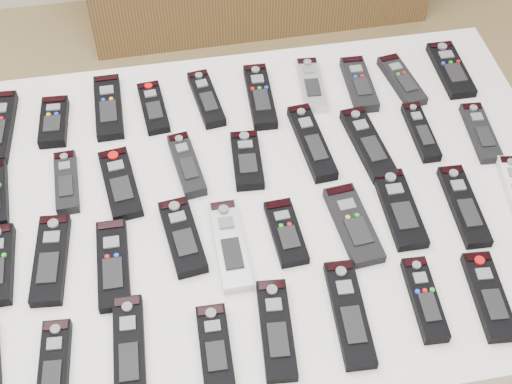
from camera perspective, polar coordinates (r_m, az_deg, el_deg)
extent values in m
cube|color=white|center=(1.42, 0.00, -1.03)|extent=(1.25, 0.88, 0.04)
cylinder|color=beige|center=(2.00, -18.16, -1.74)|extent=(0.04, 0.04, 0.74)
cylinder|color=beige|center=(2.08, 13.64, 2.48)|extent=(0.04, 0.04, 0.74)
cube|color=black|center=(1.59, -15.87, 5.43)|extent=(0.06, 0.14, 0.02)
cube|color=black|center=(1.60, -11.72, 6.68)|extent=(0.06, 0.19, 0.02)
cube|color=black|center=(1.58, -8.21, 6.70)|extent=(0.06, 0.16, 0.02)
cube|color=black|center=(1.59, -4.00, 7.46)|extent=(0.07, 0.17, 0.02)
cube|color=black|center=(1.59, 0.32, 7.67)|extent=(0.06, 0.19, 0.02)
cube|color=#B7B7BC|center=(1.62, 4.42, 8.53)|extent=(0.06, 0.16, 0.02)
cube|color=black|center=(1.64, 8.25, 8.54)|extent=(0.06, 0.17, 0.02)
cube|color=black|center=(1.66, 11.57, 8.74)|extent=(0.07, 0.17, 0.02)
cube|color=black|center=(1.72, 15.32, 9.43)|extent=(0.06, 0.18, 0.02)
cube|color=black|center=(1.47, -14.92, 0.77)|extent=(0.05, 0.15, 0.02)
cube|color=black|center=(1.44, -10.81, 0.67)|extent=(0.08, 0.18, 0.02)
cube|color=black|center=(1.45, -5.57, 2.19)|extent=(0.07, 0.17, 0.02)
cube|color=black|center=(1.46, -0.73, 2.56)|extent=(0.07, 0.15, 0.02)
cube|color=black|center=(1.49, 4.48, 3.99)|extent=(0.06, 0.21, 0.02)
cube|color=black|center=(1.50, 8.93, 3.83)|extent=(0.07, 0.20, 0.02)
cube|color=black|center=(1.55, 13.04, 4.72)|extent=(0.04, 0.16, 0.02)
cube|color=black|center=(1.59, 17.53, 4.56)|extent=(0.06, 0.17, 0.02)
cube|color=black|center=(1.36, -16.10, -5.20)|extent=(0.07, 0.19, 0.02)
cube|color=black|center=(1.33, -11.36, -5.71)|extent=(0.06, 0.19, 0.02)
cube|color=black|center=(1.34, -5.89, -3.57)|extent=(0.08, 0.18, 0.02)
cube|color=#B7B7BC|center=(1.33, -2.09, -4.24)|extent=(0.06, 0.20, 0.02)
cube|color=black|center=(1.34, 2.41, -3.24)|extent=(0.06, 0.15, 0.02)
cube|color=black|center=(1.36, 7.78, -2.59)|extent=(0.08, 0.19, 0.02)
cube|color=black|center=(1.40, 11.43, -1.32)|extent=(0.06, 0.19, 0.02)
cube|color=black|center=(1.44, 16.29, -1.05)|extent=(0.06, 0.19, 0.02)
cube|color=black|center=(1.24, -15.85, -13.32)|extent=(0.06, 0.17, 0.02)
cube|color=black|center=(1.23, -10.11, -12.32)|extent=(0.06, 0.20, 0.02)
cube|color=black|center=(1.22, -3.29, -12.34)|extent=(0.05, 0.15, 0.02)
cube|color=black|center=(1.23, 1.63, -10.94)|extent=(0.07, 0.19, 0.02)
cube|color=black|center=(1.26, 7.48, -9.60)|extent=(0.06, 0.21, 0.02)
cube|color=black|center=(1.29, 13.33, -8.34)|extent=(0.05, 0.17, 0.02)
cube|color=black|center=(1.33, 18.13, -7.90)|extent=(0.07, 0.18, 0.02)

